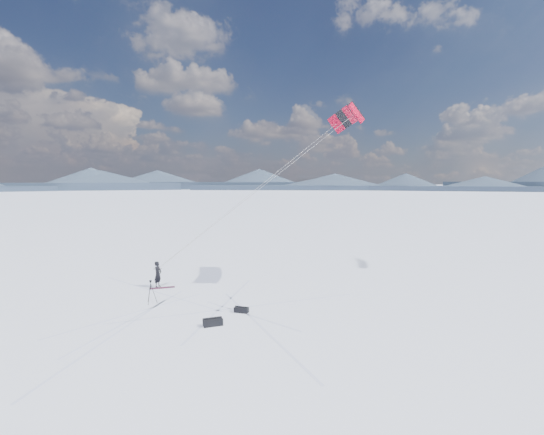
# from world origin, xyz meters

# --- Properties ---
(ground) EXTENTS (1800.00, 1800.00, 0.00)m
(ground) POSITION_xyz_m (0.00, 0.00, 0.00)
(ground) COLOR white
(horizon_hills) EXTENTS (704.84, 706.81, 9.00)m
(horizon_hills) POSITION_xyz_m (-0.00, 0.00, 3.73)
(horizon_hills) COLOR #1A2435
(horizon_hills) RESTS_ON ground
(snow_tracks) EXTENTS (17.62, 14.39, 0.01)m
(snow_tracks) POSITION_xyz_m (-0.41, -0.64, 0.00)
(snow_tracks) COLOR #B3BDDE
(snow_tracks) RESTS_ON ground
(snowkiter) EXTENTS (0.52, 0.69, 1.69)m
(snowkiter) POSITION_xyz_m (-1.36, 4.40, 0.00)
(snowkiter) COLOR black
(snowkiter) RESTS_ON ground
(snowboard) EXTENTS (1.58, 0.85, 0.04)m
(snowboard) POSITION_xyz_m (-1.01, 4.14, 0.02)
(snowboard) COLOR maroon
(snowboard) RESTS_ON ground
(tripod) EXTENTS (0.59, 0.56, 1.33)m
(tripod) POSITION_xyz_m (-0.59, 0.99, 0.85)
(tripod) COLOR black
(tripod) RESTS_ON ground
(gear_bag_a) EXTENTS (1.00, 0.76, 0.41)m
(gear_bag_a) POSITION_xyz_m (3.61, -2.27, 0.18)
(gear_bag_a) COLOR black
(gear_bag_a) RESTS_ON ground
(gear_bag_b) EXTENTS (0.80, 0.54, 0.33)m
(gear_bag_b) POSITION_xyz_m (4.72, -0.30, 0.15)
(gear_bag_b) COLOR black
(gear_bag_b) RESTS_ON ground
(power_kite) EXTENTS (13.58, 5.31, 10.81)m
(power_kite) POSITION_xyz_m (11.06, 6.28, 11.16)
(power_kite) COLOR #B0051F
(power_kite) RESTS_ON ground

